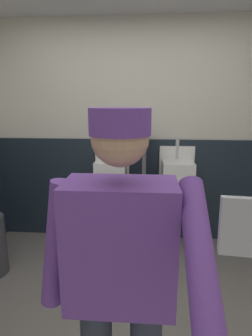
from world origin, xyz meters
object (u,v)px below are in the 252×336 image
(urinal_left, at_px, (111,179))
(cell_phone, at_px, (236,226))
(urinal_middle, at_px, (177,180))
(person, at_px, (120,273))

(urinal_left, xyz_separation_m, cell_phone, (0.56, -2.51, 0.64))
(urinal_middle, distance_m, cell_phone, 2.59)
(urinal_middle, xyz_separation_m, person, (-0.46, -2.01, 0.17))
(person, bearing_deg, urinal_middle, 77.21)
(urinal_middle, bearing_deg, person, -102.79)
(urinal_left, xyz_separation_m, urinal_middle, (0.75, 0.00, 0.00))
(person, distance_m, cell_phone, 0.73)
(person, height_order, cell_phone, person)
(urinal_left, distance_m, cell_phone, 2.65)
(urinal_middle, xyz_separation_m, cell_phone, (-0.19, -2.51, 0.64))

